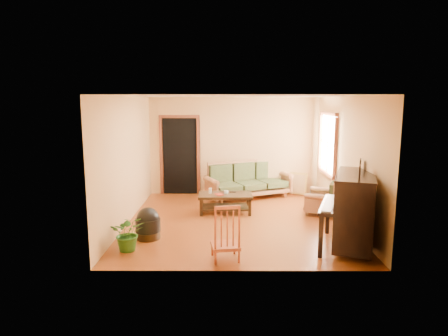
{
  "coord_description": "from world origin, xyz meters",
  "views": [
    {
      "loc": [
        -0.23,
        -8.12,
        2.53
      ],
      "look_at": [
        -0.26,
        0.2,
        1.1
      ],
      "focal_mm": 32.0,
      "sensor_mm": 36.0,
      "label": 1
    }
  ],
  "objects_px": {
    "red_chair": "(225,231)",
    "ceramic_crock": "(314,192)",
    "sofa": "(249,180)",
    "piano": "(354,211)",
    "armchair": "(321,197)",
    "footstool": "(148,227)",
    "potted_plant": "(128,233)",
    "coffee_table": "(225,203)"
  },
  "relations": [
    {
      "from": "piano",
      "to": "red_chair",
      "type": "height_order",
      "value": "piano"
    },
    {
      "from": "red_chair",
      "to": "potted_plant",
      "type": "xyz_separation_m",
      "value": [
        -1.64,
        0.36,
        -0.15
      ]
    },
    {
      "from": "armchair",
      "to": "piano",
      "type": "bearing_deg",
      "value": -66.17
    },
    {
      "from": "sofa",
      "to": "footstool",
      "type": "bearing_deg",
      "value": -147.74
    },
    {
      "from": "footstool",
      "to": "potted_plant",
      "type": "xyz_separation_m",
      "value": [
        -0.21,
        -0.59,
        0.09
      ]
    },
    {
      "from": "footstool",
      "to": "red_chair",
      "type": "xyz_separation_m",
      "value": [
        1.42,
        -0.96,
        0.25
      ]
    },
    {
      "from": "sofa",
      "to": "potted_plant",
      "type": "xyz_separation_m",
      "value": [
        -2.25,
        -3.68,
        -0.16
      ]
    },
    {
      "from": "potted_plant",
      "to": "armchair",
      "type": "bearing_deg",
      "value": 30.77
    },
    {
      "from": "coffee_table",
      "to": "piano",
      "type": "bearing_deg",
      "value": -44.46
    },
    {
      "from": "piano",
      "to": "armchair",
      "type": "bearing_deg",
      "value": 110.92
    },
    {
      "from": "armchair",
      "to": "red_chair",
      "type": "xyz_separation_m",
      "value": [
        -2.14,
        -2.61,
        0.07
      ]
    },
    {
      "from": "red_chair",
      "to": "ceramic_crock",
      "type": "distance_m",
      "value": 4.87
    },
    {
      "from": "red_chair",
      "to": "ceramic_crock",
      "type": "xyz_separation_m",
      "value": [
        2.34,
        4.26,
        -0.35
      ]
    },
    {
      "from": "coffee_table",
      "to": "armchair",
      "type": "xyz_separation_m",
      "value": [
        2.14,
        -0.06,
        0.17
      ]
    },
    {
      "from": "ceramic_crock",
      "to": "potted_plant",
      "type": "bearing_deg",
      "value": -135.63
    },
    {
      "from": "piano",
      "to": "potted_plant",
      "type": "relative_size",
      "value": 2.37
    },
    {
      "from": "armchair",
      "to": "ceramic_crock",
      "type": "bearing_deg",
      "value": 105.05
    },
    {
      "from": "sofa",
      "to": "potted_plant",
      "type": "height_order",
      "value": "sofa"
    },
    {
      "from": "piano",
      "to": "potted_plant",
      "type": "height_order",
      "value": "piano"
    },
    {
      "from": "armchair",
      "to": "red_chair",
      "type": "relative_size",
      "value": 0.84
    },
    {
      "from": "piano",
      "to": "footstool",
      "type": "height_order",
      "value": "piano"
    },
    {
      "from": "armchair",
      "to": "footstool",
      "type": "bearing_deg",
      "value": -132.97
    },
    {
      "from": "ceramic_crock",
      "to": "piano",
      "type": "bearing_deg",
      "value": -92.15
    },
    {
      "from": "footstool",
      "to": "ceramic_crock",
      "type": "relative_size",
      "value": 2.0
    },
    {
      "from": "piano",
      "to": "ceramic_crock",
      "type": "distance_m",
      "value": 3.79
    },
    {
      "from": "coffee_table",
      "to": "potted_plant",
      "type": "relative_size",
      "value": 1.93
    },
    {
      "from": "coffee_table",
      "to": "red_chair",
      "type": "distance_m",
      "value": 2.69
    },
    {
      "from": "armchair",
      "to": "potted_plant",
      "type": "relative_size",
      "value": 1.26
    },
    {
      "from": "sofa",
      "to": "piano",
      "type": "height_order",
      "value": "piano"
    },
    {
      "from": "coffee_table",
      "to": "ceramic_crock",
      "type": "distance_m",
      "value": 2.83
    },
    {
      "from": "sofa",
      "to": "armchair",
      "type": "bearing_deg",
      "value": -67.38
    },
    {
      "from": "sofa",
      "to": "piano",
      "type": "xyz_separation_m",
      "value": [
        1.59,
        -3.53,
        0.18
      ]
    },
    {
      "from": "red_chair",
      "to": "ceramic_crock",
      "type": "relative_size",
      "value": 4.04
    },
    {
      "from": "armchair",
      "to": "footstool",
      "type": "height_order",
      "value": "armchair"
    },
    {
      "from": "red_chair",
      "to": "sofa",
      "type": "bearing_deg",
      "value": 71.86
    },
    {
      "from": "piano",
      "to": "footstool",
      "type": "distance_m",
      "value": 3.68
    },
    {
      "from": "footstool",
      "to": "red_chair",
      "type": "relative_size",
      "value": 0.49
    },
    {
      "from": "armchair",
      "to": "red_chair",
      "type": "height_order",
      "value": "red_chair"
    },
    {
      "from": "footstool",
      "to": "potted_plant",
      "type": "bearing_deg",
      "value": -109.88
    },
    {
      "from": "armchair",
      "to": "red_chair",
      "type": "distance_m",
      "value": 3.38
    },
    {
      "from": "footstool",
      "to": "ceramic_crock",
      "type": "distance_m",
      "value": 5.01
    },
    {
      "from": "coffee_table",
      "to": "footstool",
      "type": "distance_m",
      "value": 2.23
    }
  ]
}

